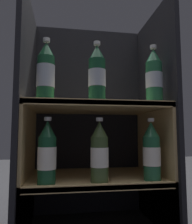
{
  "coord_description": "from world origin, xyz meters",
  "views": [
    {
      "loc": [
        -0.15,
        -0.79,
        0.42
      ],
      "look_at": [
        0.0,
        0.14,
        0.51
      ],
      "focal_mm": 35.0,
      "sensor_mm": 36.0,
      "label": 1
    }
  ],
  "objects_px": {
    "bottle_upper_front_1": "(97,75)",
    "bottle_lower_front_2": "(152,152)",
    "bottle_upper_front_2": "(154,77)",
    "bottle_lower_front_1": "(98,153)",
    "bottle_upper_front_0": "(46,73)",
    "bottle_lower_front_0": "(47,154)"
  },
  "relations": [
    {
      "from": "bottle_upper_front_1",
      "to": "bottle_lower_front_2",
      "type": "bearing_deg",
      "value": 0.0
    },
    {
      "from": "bottle_upper_front_2",
      "to": "bottle_lower_front_1",
      "type": "xyz_separation_m",
      "value": [
        -0.24,
        0.0,
        -0.31
      ]
    },
    {
      "from": "bottle_lower_front_1",
      "to": "bottle_upper_front_2",
      "type": "bearing_deg",
      "value": 0.0
    },
    {
      "from": "bottle_upper_front_1",
      "to": "bottle_upper_front_0",
      "type": "bearing_deg",
      "value": 180.0
    },
    {
      "from": "bottle_upper_front_1",
      "to": "bottle_lower_front_1",
      "type": "bearing_deg",
      "value": 0.0
    },
    {
      "from": "bottle_upper_front_0",
      "to": "bottle_lower_front_2",
      "type": "relative_size",
      "value": 1.0
    },
    {
      "from": "bottle_upper_front_0",
      "to": "bottle_upper_front_1",
      "type": "bearing_deg",
      "value": -0.0
    },
    {
      "from": "bottle_upper_front_0",
      "to": "bottle_lower_front_0",
      "type": "xyz_separation_m",
      "value": [
        0.01,
        0.0,
        -0.31
      ]
    },
    {
      "from": "bottle_upper_front_2",
      "to": "bottle_lower_front_1",
      "type": "bearing_deg",
      "value": 180.0
    },
    {
      "from": "bottle_upper_front_0",
      "to": "bottle_upper_front_1",
      "type": "xyz_separation_m",
      "value": [
        0.2,
        -0.0,
        0.0
      ]
    },
    {
      "from": "bottle_upper_front_2",
      "to": "bottle_lower_front_0",
      "type": "distance_m",
      "value": 0.53
    },
    {
      "from": "bottle_upper_front_1",
      "to": "bottle_lower_front_2",
      "type": "height_order",
      "value": "bottle_upper_front_1"
    },
    {
      "from": "bottle_lower_front_1",
      "to": "bottle_upper_front_1",
      "type": "bearing_deg",
      "value": -180.0
    },
    {
      "from": "bottle_lower_front_0",
      "to": "bottle_lower_front_1",
      "type": "relative_size",
      "value": 1.0
    },
    {
      "from": "bottle_upper_front_0",
      "to": "bottle_upper_front_2",
      "type": "height_order",
      "value": "same"
    },
    {
      "from": "bottle_upper_front_0",
      "to": "bottle_upper_front_2",
      "type": "bearing_deg",
      "value": 0.0
    },
    {
      "from": "bottle_upper_front_2",
      "to": "bottle_lower_front_0",
      "type": "bearing_deg",
      "value": 180.0
    },
    {
      "from": "bottle_upper_front_0",
      "to": "bottle_lower_front_2",
      "type": "height_order",
      "value": "bottle_upper_front_0"
    },
    {
      "from": "bottle_upper_front_0",
      "to": "bottle_lower_front_0",
      "type": "height_order",
      "value": "bottle_upper_front_0"
    },
    {
      "from": "bottle_upper_front_1",
      "to": "bottle_upper_front_2",
      "type": "height_order",
      "value": "same"
    },
    {
      "from": "bottle_upper_front_1",
      "to": "bottle_upper_front_2",
      "type": "bearing_deg",
      "value": 0.0
    },
    {
      "from": "bottle_lower_front_2",
      "to": "bottle_lower_front_1",
      "type": "bearing_deg",
      "value": 180.0
    }
  ]
}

